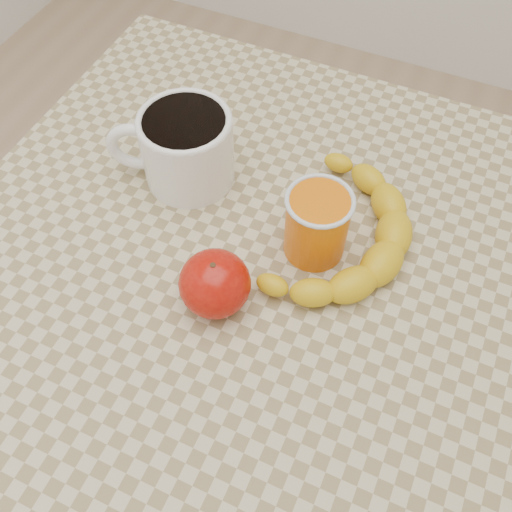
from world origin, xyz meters
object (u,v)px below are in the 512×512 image
at_px(coffee_mug, 184,146).
at_px(orange_juice_glass, 317,224).
at_px(table, 256,300).
at_px(banana, 339,233).
at_px(apple, 215,284).

bearing_deg(coffee_mug, orange_juice_glass, -12.30).
bearing_deg(table, banana, 41.56).
bearing_deg(table, coffee_mug, 146.16).
bearing_deg(table, apple, -108.77).
bearing_deg(apple, orange_juice_glass, 56.97).
height_order(orange_juice_glass, apple, orange_juice_glass).
xyz_separation_m(apple, banana, (0.10, 0.14, -0.01)).
bearing_deg(apple, coffee_mug, 127.32).
height_order(table, orange_juice_glass, orange_juice_glass).
relative_size(coffee_mug, banana, 0.57).
relative_size(table, orange_juice_glass, 8.45).
bearing_deg(orange_juice_glass, apple, -123.03).
xyz_separation_m(coffee_mug, banana, (0.23, -0.03, -0.03)).
bearing_deg(apple, table, 71.23).
height_order(coffee_mug, orange_juice_glass, coffee_mug).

